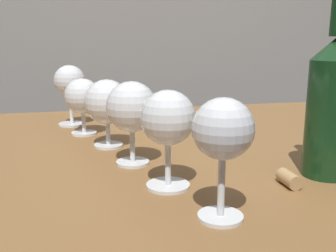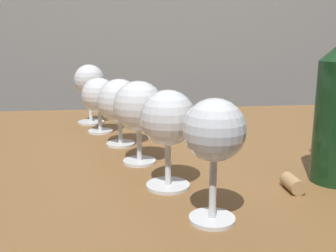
{
  "view_description": "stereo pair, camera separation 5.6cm",
  "coord_description": "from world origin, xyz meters",
  "px_view_note": "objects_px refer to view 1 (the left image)",
  "views": [
    {
      "loc": [
        -0.21,
        -0.75,
        0.94
      ],
      "look_at": [
        -0.1,
        -0.22,
        0.81
      ],
      "focal_mm": 41.56,
      "sensor_mm": 36.0,
      "label": 1
    },
    {
      "loc": [
        -0.16,
        -0.76,
        0.94
      ],
      "look_at": [
        -0.1,
        -0.22,
        0.81
      ],
      "focal_mm": 41.56,
      "sensor_mm": 36.0,
      "label": 2
    }
  ],
  "objects_px": {
    "wine_glass_white": "(132,108)",
    "wine_glass_port": "(82,98)",
    "wine_glass_rose": "(107,103)",
    "wine_glass_merlot": "(70,83)",
    "wine_glass_cabernet": "(223,133)",
    "cork": "(289,179)",
    "wine_glass_pinot": "(168,120)",
    "wine_bottle": "(331,105)"
  },
  "relations": [
    {
      "from": "wine_glass_port",
      "to": "wine_bottle",
      "type": "relative_size",
      "value": 0.44
    },
    {
      "from": "wine_glass_pinot",
      "to": "wine_glass_port",
      "type": "height_order",
      "value": "wine_glass_pinot"
    },
    {
      "from": "wine_glass_port",
      "to": "cork",
      "type": "xyz_separation_m",
      "value": [
        0.3,
        -0.4,
        -0.07
      ]
    },
    {
      "from": "wine_glass_pinot",
      "to": "cork",
      "type": "xyz_separation_m",
      "value": [
        0.18,
        -0.03,
        -0.09
      ]
    },
    {
      "from": "wine_glass_cabernet",
      "to": "wine_bottle",
      "type": "distance_m",
      "value": 0.25
    },
    {
      "from": "wine_glass_port",
      "to": "wine_glass_merlot",
      "type": "bearing_deg",
      "value": 105.55
    },
    {
      "from": "wine_glass_white",
      "to": "wine_glass_port",
      "type": "bearing_deg",
      "value": 108.64
    },
    {
      "from": "wine_glass_cabernet",
      "to": "cork",
      "type": "bearing_deg",
      "value": 30.27
    },
    {
      "from": "wine_glass_cabernet",
      "to": "wine_glass_merlot",
      "type": "distance_m",
      "value": 0.61
    },
    {
      "from": "wine_glass_rose",
      "to": "wine_bottle",
      "type": "distance_m",
      "value": 0.42
    },
    {
      "from": "wine_glass_pinot",
      "to": "cork",
      "type": "relative_size",
      "value": 3.48
    },
    {
      "from": "wine_glass_merlot",
      "to": "wine_bottle",
      "type": "xyz_separation_m",
      "value": [
        0.41,
        -0.47,
        0.01
      ]
    },
    {
      "from": "wine_glass_rose",
      "to": "wine_glass_merlot",
      "type": "relative_size",
      "value": 0.9
    },
    {
      "from": "wine_glass_white",
      "to": "wine_glass_merlot",
      "type": "bearing_deg",
      "value": 107.71
    },
    {
      "from": "cork",
      "to": "wine_glass_port",
      "type": "bearing_deg",
      "value": 126.76
    },
    {
      "from": "wine_glass_cabernet",
      "to": "wine_glass_merlot",
      "type": "xyz_separation_m",
      "value": [
        -0.19,
        0.58,
        -0.0
      ]
    },
    {
      "from": "wine_glass_white",
      "to": "cork",
      "type": "height_order",
      "value": "wine_glass_white"
    },
    {
      "from": "wine_glass_pinot",
      "to": "wine_glass_white",
      "type": "relative_size",
      "value": 1.0
    },
    {
      "from": "wine_glass_cabernet",
      "to": "wine_glass_merlot",
      "type": "relative_size",
      "value": 0.99
    },
    {
      "from": "wine_glass_cabernet",
      "to": "wine_glass_white",
      "type": "distance_m",
      "value": 0.25
    },
    {
      "from": "wine_glass_cabernet",
      "to": "wine_glass_pinot",
      "type": "distance_m",
      "value": 0.12
    },
    {
      "from": "wine_glass_rose",
      "to": "wine_bottle",
      "type": "bearing_deg",
      "value": -36.97
    },
    {
      "from": "wine_glass_merlot",
      "to": "cork",
      "type": "height_order",
      "value": "wine_glass_merlot"
    },
    {
      "from": "wine_glass_rose",
      "to": "wine_bottle",
      "type": "height_order",
      "value": "wine_bottle"
    },
    {
      "from": "wine_glass_white",
      "to": "cork",
      "type": "relative_size",
      "value": 3.49
    },
    {
      "from": "wine_glass_cabernet",
      "to": "wine_glass_rose",
      "type": "xyz_separation_m",
      "value": [
        -0.11,
        0.36,
        -0.02
      ]
    },
    {
      "from": "wine_glass_cabernet",
      "to": "wine_glass_merlot",
      "type": "height_order",
      "value": "wine_glass_merlot"
    },
    {
      "from": "wine_glass_pinot",
      "to": "wine_bottle",
      "type": "xyz_separation_m",
      "value": [
        0.26,
        -0.0,
        0.01
      ]
    },
    {
      "from": "wine_glass_rose",
      "to": "wine_glass_merlot",
      "type": "height_order",
      "value": "wine_glass_merlot"
    },
    {
      "from": "wine_glass_port",
      "to": "wine_glass_merlot",
      "type": "distance_m",
      "value": 0.11
    },
    {
      "from": "wine_glass_cabernet",
      "to": "wine_glass_pinot",
      "type": "height_order",
      "value": "wine_glass_cabernet"
    },
    {
      "from": "wine_glass_white",
      "to": "wine_bottle",
      "type": "distance_m",
      "value": 0.32
    },
    {
      "from": "wine_glass_white",
      "to": "wine_glass_rose",
      "type": "distance_m",
      "value": 0.13
    },
    {
      "from": "wine_glass_port",
      "to": "wine_glass_pinot",
      "type": "bearing_deg",
      "value": -71.92
    },
    {
      "from": "wine_glass_port",
      "to": "wine_glass_merlot",
      "type": "xyz_separation_m",
      "value": [
        -0.03,
        0.11,
        0.02
      ]
    },
    {
      "from": "wine_glass_white",
      "to": "wine_glass_port",
      "type": "xyz_separation_m",
      "value": [
        -0.08,
        0.24,
        -0.02
      ]
    },
    {
      "from": "wine_glass_rose",
      "to": "wine_glass_port",
      "type": "distance_m",
      "value": 0.13
    },
    {
      "from": "cork",
      "to": "wine_bottle",
      "type": "bearing_deg",
      "value": 20.16
    },
    {
      "from": "wine_glass_pinot",
      "to": "wine_bottle",
      "type": "bearing_deg",
      "value": -1.05
    },
    {
      "from": "wine_glass_port",
      "to": "cork",
      "type": "relative_size",
      "value": 3.08
    },
    {
      "from": "wine_glass_cabernet",
      "to": "cork",
      "type": "height_order",
      "value": "wine_glass_cabernet"
    },
    {
      "from": "wine_glass_pinot",
      "to": "wine_glass_merlot",
      "type": "distance_m",
      "value": 0.49
    }
  ]
}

